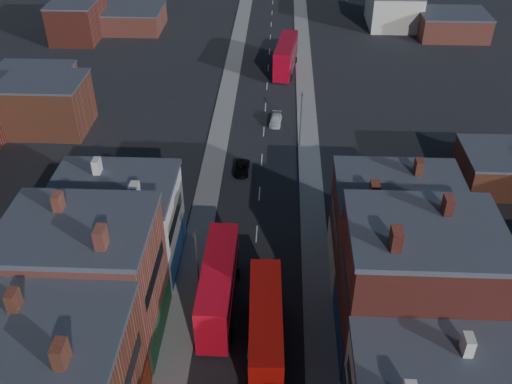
# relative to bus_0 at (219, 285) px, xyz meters

# --- Properties ---
(pavement_west) EXTENTS (3.00, 200.00, 0.12)m
(pavement_west) POSITION_rel_bus_0_xyz_m (-3.40, 21.34, -2.87)
(pavement_west) COLOR gray
(pavement_west) RESTS_ON ground
(pavement_east) EXTENTS (3.00, 200.00, 0.12)m
(pavement_east) POSITION_rel_bus_0_xyz_m (9.60, 21.34, -2.87)
(pavement_east) COLOR gray
(pavement_east) RESTS_ON ground
(lamp_post_2) EXTENTS (0.25, 0.70, 8.12)m
(lamp_post_2) POSITION_rel_bus_0_xyz_m (-2.10, 1.34, 1.77)
(lamp_post_2) COLOR slate
(lamp_post_2) RESTS_ON ground
(lamp_post_3) EXTENTS (0.25, 0.70, 8.12)m
(lamp_post_3) POSITION_rel_bus_0_xyz_m (8.30, 31.34, 1.77)
(lamp_post_3) COLOR slate
(lamp_post_3) RESTS_ON ground
(bus_0) EXTENTS (3.29, 12.60, 5.43)m
(bus_0) POSITION_rel_bus_0_xyz_m (0.00, 0.00, 0.00)
(bus_0) COLOR red
(bus_0) RESTS_ON ground
(bus_1) EXTENTS (3.44, 12.37, 5.30)m
(bus_1) POSITION_rel_bus_0_xyz_m (4.60, -4.98, -0.07)
(bus_1) COLOR #BB100A
(bus_1) RESTS_ON ground
(bus_2) EXTENTS (4.40, 12.90, 5.46)m
(bus_2) POSITION_rel_bus_0_xyz_m (6.21, 57.95, 0.02)
(bus_2) COLOR maroon
(bus_2) RESTS_ON ground
(car_2) EXTENTS (1.94, 4.16, 1.15)m
(car_2) POSITION_rel_bus_0_xyz_m (0.56, 24.18, -2.36)
(car_2) COLOR black
(car_2) RESTS_ON ground
(car_3) EXTENTS (2.05, 4.34, 1.22)m
(car_3) POSITION_rel_bus_0_xyz_m (4.80, 37.95, -2.32)
(car_3) COLOR white
(car_3) RESTS_ON ground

